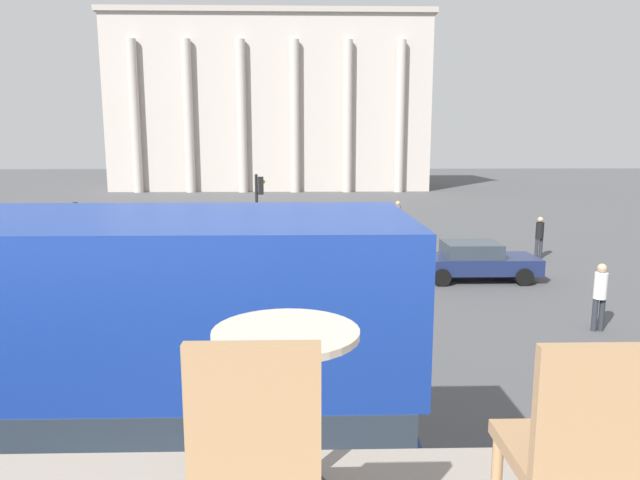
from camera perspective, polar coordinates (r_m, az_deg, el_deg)
cafe_dining_table at (r=2.40m, az=-3.39°, el=-13.37°), size 0.60×0.60×0.73m
cafe_chair_0 at (r=1.94m, az=-6.28°, el=-20.04°), size 0.40×0.40×0.91m
cafe_chair_1 at (r=2.08m, az=24.49°, el=-18.69°), size 0.40×0.40×0.91m
plaza_building_left at (r=60.92m, az=-4.88°, el=13.31°), size 31.80×11.84×17.11m
traffic_light_near at (r=15.28m, az=-22.74°, el=-0.78°), size 0.42×0.24×3.36m
traffic_light_mid at (r=22.83m, az=-6.16°, el=3.50°), size 0.42×0.24×3.55m
car_black at (r=21.81m, az=-1.00°, el=-1.07°), size 4.20×1.93×1.35m
car_navy at (r=20.75m, az=15.21°, el=-1.98°), size 4.20×1.93×1.35m
pedestrian_grey at (r=29.94m, az=7.78°, el=2.46°), size 0.32×0.32×1.78m
pedestrian_white at (r=16.26m, az=26.21°, el=-4.71°), size 0.32×0.32×1.77m
pedestrian_black at (r=25.32m, az=21.10°, el=0.51°), size 0.32×0.32×1.75m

